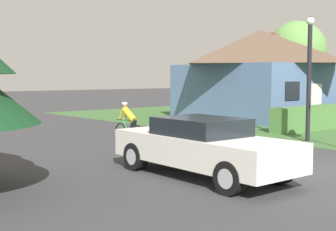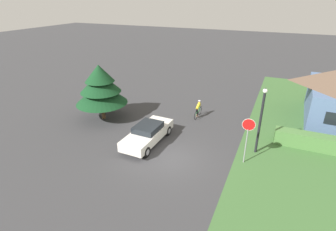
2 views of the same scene
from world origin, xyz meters
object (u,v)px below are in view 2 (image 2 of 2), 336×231
cyclist (198,109)px  street_lamp (261,117)px  conifer_tall_near (101,87)px  sedan_left_lane (148,134)px  stop_sign (248,132)px

cyclist → street_lamp: size_ratio=0.39×
cyclist → conifer_tall_near: size_ratio=0.38×
street_lamp → conifer_tall_near: 12.50m
cyclist → conifer_tall_near: bearing=118.0°
street_lamp → conifer_tall_near: (-12.49, 0.28, 0.22)m
conifer_tall_near → sedan_left_lane: bearing=-21.0°
street_lamp → conifer_tall_near: conifer_tall_near is taller
cyclist → street_lamp: street_lamp is taller
street_lamp → sedan_left_lane: bearing=-166.1°
stop_sign → conifer_tall_near: 12.11m
stop_sign → sedan_left_lane: bearing=-2.3°
cyclist → stop_sign: size_ratio=0.58×
stop_sign → conifer_tall_near: (-11.96, 1.80, 0.62)m
sedan_left_lane → cyclist: bearing=-17.2°
sedan_left_lane → cyclist: size_ratio=2.75×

